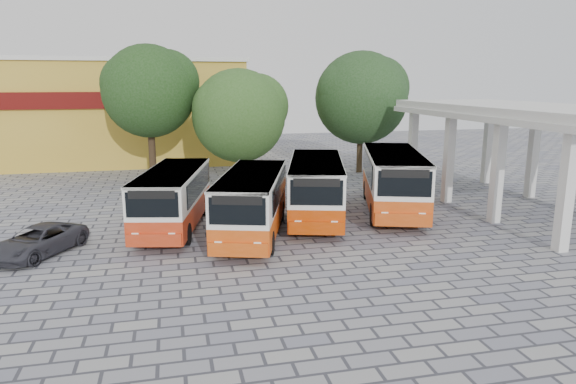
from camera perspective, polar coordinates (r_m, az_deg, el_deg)
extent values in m
plane|color=slate|center=(21.20, 6.90, -5.92)|extent=(90.00, 90.00, 0.00)
cube|color=silver|center=(22.48, 28.55, 0.29)|extent=(0.45, 0.45, 5.00)
cube|color=silver|center=(33.18, 13.69, 4.84)|extent=(0.45, 0.45, 5.00)
cube|color=silver|center=(35.86, 21.31, 4.88)|extent=(0.45, 0.45, 5.00)
cube|color=silver|center=(28.84, 24.57, 8.42)|extent=(6.60, 15.60, 0.40)
cube|color=silver|center=(28.86, 24.51, 7.73)|extent=(6.80, 15.80, 0.30)
cube|color=gold|center=(45.17, -18.29, 8.36)|extent=(20.00, 10.00, 8.00)
cube|color=#590C0A|center=(40.04, -19.04, 9.62)|extent=(20.00, 0.20, 1.20)
cube|color=silver|center=(45.13, -18.65, 13.62)|extent=(20.40, 10.40, 0.30)
cube|color=red|center=(23.74, -12.56, -2.04)|extent=(3.75, 7.70, 0.97)
cube|color=white|center=(23.49, -12.69, 0.71)|extent=(3.75, 7.70, 1.36)
cube|color=white|center=(23.37, -12.76, 2.21)|extent=(3.80, 7.71, 0.11)
cube|color=black|center=(23.51, -15.44, 0.61)|extent=(1.36, 5.97, 0.97)
cube|color=black|center=(23.51, -9.94, 0.88)|extent=(1.36, 5.97, 0.97)
cube|color=black|center=(19.85, -12.58, -1.34)|extent=(1.95, 0.47, 0.97)
cube|color=black|center=(19.76, -12.64, -0.24)|extent=(1.73, 0.43, 0.31)
cylinder|color=black|center=(21.54, -15.10, -4.68)|extent=(0.26, 0.93, 0.93)
cylinder|color=black|center=(21.54, -9.77, -4.43)|extent=(0.26, 0.93, 0.93)
cylinder|color=black|center=(26.18, -14.77, -1.67)|extent=(0.26, 0.93, 0.93)
cylinder|color=black|center=(26.18, -10.40, -1.46)|extent=(0.26, 0.93, 0.93)
cube|color=#CF480B|center=(22.17, -3.97, -2.74)|extent=(4.38, 7.91, 0.99)
cube|color=white|center=(21.89, -4.01, 0.28)|extent=(4.38, 7.91, 1.39)
cube|color=white|center=(21.76, -4.04, 1.92)|extent=(4.43, 7.92, 0.11)
cube|color=black|center=(21.74, -7.02, 0.17)|extent=(1.87, 5.99, 0.99)
cube|color=black|center=(22.09, -1.05, 0.46)|extent=(1.87, 5.99, 0.99)
cube|color=black|center=(18.23, -2.13, -2.09)|extent=(1.96, 0.64, 0.99)
cube|color=black|center=(18.14, -2.14, -0.88)|extent=(1.74, 0.58, 0.32)
cylinder|color=black|center=(19.80, -5.75, -5.77)|extent=(0.27, 0.95, 0.95)
cylinder|color=black|center=(20.14, 0.05, -5.39)|extent=(0.27, 0.95, 0.95)
cylinder|color=black|center=(24.50, -7.23, -2.28)|extent=(0.27, 0.95, 0.95)
cylinder|color=black|center=(24.78, -2.52, -2.03)|extent=(0.27, 0.95, 0.95)
cube|color=#BC3600|center=(24.89, 3.11, -0.96)|extent=(4.44, 8.27, 1.04)
cube|color=white|center=(24.64, 3.14, 1.86)|extent=(4.44, 8.27, 1.46)
cube|color=white|center=(24.52, 3.16, 3.40)|extent=(4.49, 8.28, 0.12)
cube|color=black|center=(24.33, 0.41, 1.78)|extent=(1.83, 6.30, 1.04)
cube|color=black|center=(24.99, 5.81, 2.00)|extent=(1.83, 6.30, 1.04)
cube|color=black|center=(20.91, 6.16, -0.02)|extent=(2.06, 0.63, 1.04)
cube|color=black|center=(20.83, 6.19, 1.10)|extent=(1.83, 0.57, 0.34)
cylinder|color=black|center=(22.31, 2.28, -3.58)|extent=(0.28, 0.99, 0.99)
cylinder|color=black|center=(22.95, 7.45, -3.23)|extent=(0.28, 0.99, 0.99)
cylinder|color=black|center=(27.16, -0.57, -0.70)|extent=(0.28, 0.99, 0.99)
cylinder|color=black|center=(27.68, 3.76, -0.47)|extent=(0.28, 0.99, 0.99)
cube|color=#CA450D|center=(26.70, 11.53, -0.16)|extent=(5.02, 8.80, 1.11)
cube|color=white|center=(26.46, 11.66, 2.65)|extent=(5.02, 8.80, 1.55)
cube|color=white|center=(26.35, 11.72, 4.18)|extent=(5.07, 8.82, 0.13)
cube|color=black|center=(25.95, 9.07, 2.60)|extent=(2.21, 6.63, 1.11)
cube|color=black|center=(27.01, 14.14, 2.76)|extent=(2.21, 6.63, 1.11)
cube|color=black|center=(22.73, 16.07, 0.92)|extent=(2.17, 0.75, 1.11)
cube|color=black|center=(22.66, 16.13, 2.01)|extent=(1.92, 0.68, 0.36)
cylinder|color=black|center=(23.92, 11.70, -2.67)|extent=(0.30, 1.05, 1.05)
cylinder|color=black|center=(24.94, 16.47, -2.31)|extent=(0.30, 1.05, 1.05)
cylinder|color=black|center=(28.84, 7.20, 0.04)|extent=(0.30, 1.05, 1.05)
cylinder|color=black|center=(29.69, 11.33, 0.25)|extent=(0.30, 1.05, 1.05)
cylinder|color=#41301E|center=(35.54, -14.87, 4.63)|extent=(0.46, 0.46, 4.24)
sphere|color=#193A10|center=(35.27, -15.21, 10.76)|extent=(6.03, 6.03, 6.03)
sphere|color=#193A10|center=(35.54, -13.27, 11.84)|extent=(4.22, 4.22, 4.22)
sphere|color=#193A10|center=(35.12, -17.02, 11.39)|extent=(3.92, 3.92, 3.92)
cylinder|color=#462D14|center=(34.08, -5.38, 3.94)|extent=(0.40, 0.40, 3.38)
sphere|color=#2B521A|center=(33.80, -5.47, 8.44)|extent=(6.05, 6.05, 6.05)
sphere|color=#2B521A|center=(34.24, -3.53, 9.54)|extent=(4.23, 4.23, 4.23)
sphere|color=#2B521A|center=(33.45, -7.26, 9.14)|extent=(3.93, 3.93, 3.93)
cylinder|color=#453521|center=(37.90, 7.98, 5.22)|extent=(0.42, 0.42, 4.04)
sphere|color=#1A3A15|center=(37.65, 8.14, 10.32)|extent=(6.59, 6.59, 6.59)
sphere|color=#1A3A15|center=(38.40, 9.87, 11.29)|extent=(4.61, 4.61, 4.61)
sphere|color=#1A3A15|center=(37.05, 6.57, 11.10)|extent=(4.28, 4.28, 4.28)
imported|color=#31323A|center=(22.02, -26.03, -4.90)|extent=(3.64, 4.39, 1.11)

